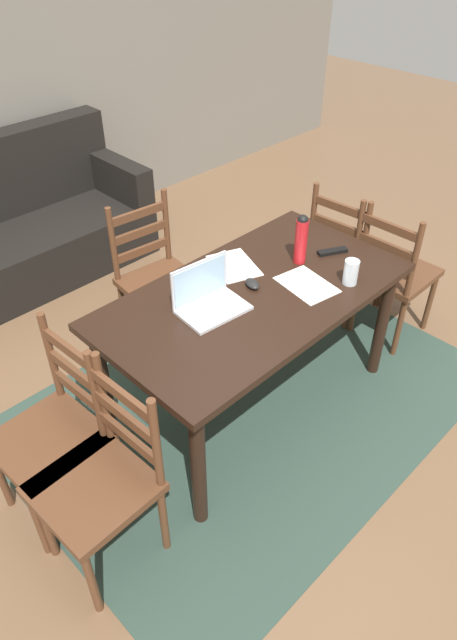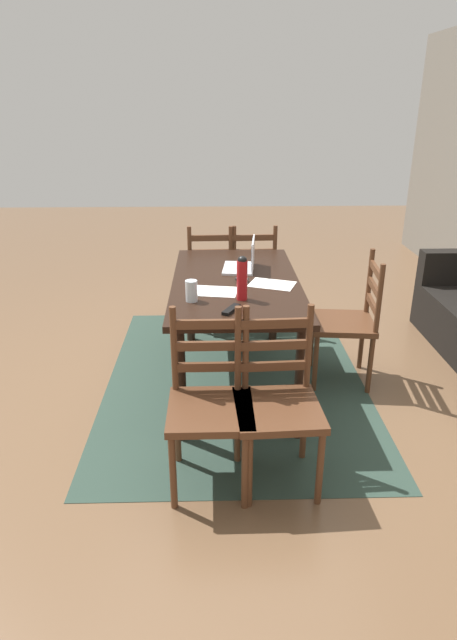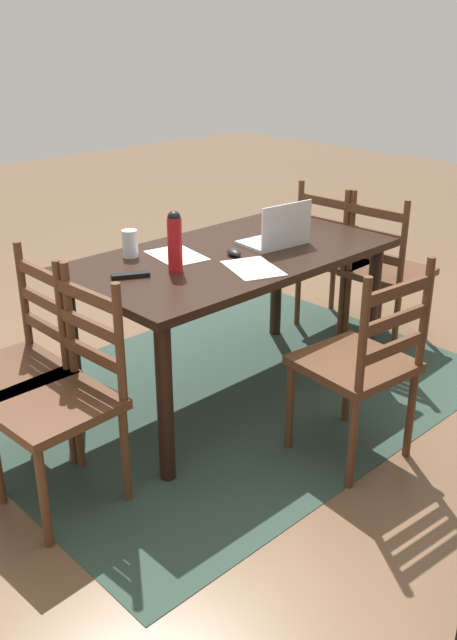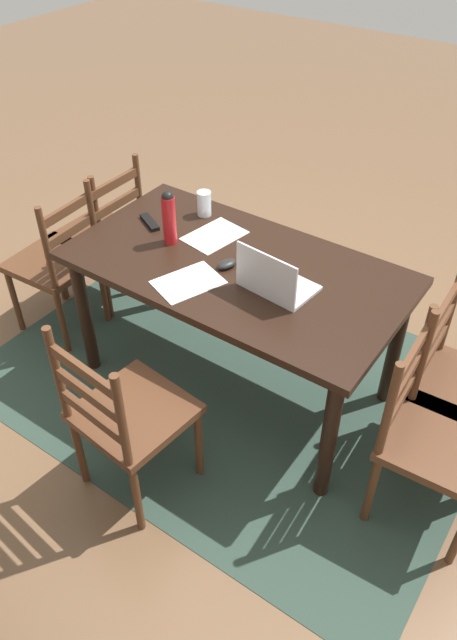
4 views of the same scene
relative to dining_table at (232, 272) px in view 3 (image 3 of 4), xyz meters
name	(u,v)px [view 3 (image 3 of 4)]	position (x,y,z in m)	size (l,w,h in m)	color
ground_plane	(232,391)	(0.00, 0.00, -0.68)	(14.00, 14.00, 0.00)	brown
area_rug	(232,391)	(0.00, 0.00, -0.68)	(2.58, 1.88, 0.01)	#2D4238
dining_table	(232,272)	(0.00, 0.00, 0.00)	(1.61, 0.87, 0.78)	black
chair_left_far	(385,271)	(-1.09, 0.18, -0.22)	(0.46, 0.46, 0.95)	#56331E
chair_far_head	(361,364)	(0.00, 0.81, -0.22)	(0.48, 0.48, 0.95)	#56331E
chair_right_far	(61,399)	(1.09, 0.17, -0.22)	(0.46, 0.46, 0.95)	#56331E
chair_right_near	(18,369)	(1.09, -0.17, -0.22)	(0.44, 0.44, 0.95)	#56331E
chair_left_near	(338,258)	(-1.09, -0.17, -0.22)	(0.46, 0.46, 0.95)	#56331E
laptop	(278,234)	(-0.25, 0.08, 0.16)	(0.34, 0.25, 0.23)	silver
water_bottle	(175,240)	(0.38, 0.02, 0.24)	(0.07, 0.07, 0.28)	red
drinking_glass	(130,244)	(0.40, -0.29, 0.17)	(0.07, 0.07, 0.13)	silver
computer_mouse	(234,252)	(0.02, 0.04, 0.12)	(0.06, 0.10, 0.03)	black
tv_remote	(130,275)	(0.58, -0.05, 0.11)	(0.04, 0.17, 0.02)	black
paper_stack_left	(253,268)	(0.10, 0.24, 0.10)	(0.21, 0.30, 0.00)	white
paper_stack_right	(176,256)	(0.23, -0.15, 0.10)	(0.21, 0.30, 0.00)	white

